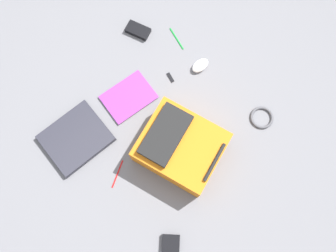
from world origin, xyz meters
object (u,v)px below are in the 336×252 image
at_px(laptop, 76,138).
at_px(power_brick, 138,30).
at_px(computer_mouse, 200,65).
at_px(backpack, 180,147).
at_px(cable_coil, 262,118).
at_px(earbud_pouch, 171,244).
at_px(pen_blue, 117,174).
at_px(usb_stick, 170,77).
at_px(pen_black, 177,38).
at_px(book_blue, 129,97).

xyz_separation_m(laptop, power_brick, (-0.66, -0.20, -0.00)).
bearing_deg(power_brick, computer_mouse, 100.81).
height_order(backpack, cable_coil, backpack).
height_order(computer_mouse, earbud_pouch, computer_mouse).
relative_size(backpack, pen_blue, 3.06).
distance_m(cable_coil, pen_blue, 0.81).
height_order(cable_coil, usb_stick, cable_coil).
xyz_separation_m(computer_mouse, pen_blue, (0.73, 0.08, -0.01)).
bearing_deg(usb_stick, computer_mouse, 154.26).
xyz_separation_m(backpack, cable_coil, (-0.42, 0.20, -0.08)).
height_order(computer_mouse, pen_black, computer_mouse).
distance_m(pen_blue, usb_stick, 0.59).
height_order(book_blue, pen_blue, book_blue).
height_order(computer_mouse, power_brick, computer_mouse).
bearing_deg(earbud_pouch, book_blue, -120.48).
relative_size(pen_black, earbud_pouch, 1.77).
height_order(backpack, computer_mouse, backpack).
relative_size(book_blue, usb_stick, 4.95).
height_order(pen_black, pen_blue, pen_black).
xyz_separation_m(pen_blue, usb_stick, (-0.57, -0.16, -0.00)).
relative_size(book_blue, earbud_pouch, 3.49).
distance_m(backpack, cable_coil, 0.48).
xyz_separation_m(backpack, pen_black, (-0.46, -0.44, -0.08)).
bearing_deg(cable_coil, pen_blue, -25.69).
xyz_separation_m(laptop, earbud_pouch, (0.05, 0.71, -0.00)).
bearing_deg(pen_blue, power_brick, -143.48).
distance_m(backpack, pen_black, 0.64).
bearing_deg(pen_blue, book_blue, -143.63).
bearing_deg(pen_black, cable_coil, 86.86).
relative_size(backpack, cable_coil, 3.65).
height_order(backpack, pen_blue, backpack).
relative_size(backpack, laptop, 1.27).
relative_size(laptop, book_blue, 1.20).
height_order(backpack, book_blue, backpack).
distance_m(laptop, pen_blue, 0.29).
relative_size(power_brick, pen_black, 0.89).
bearing_deg(pen_black, laptop, 0.38).
bearing_deg(book_blue, cable_coil, 123.60).
distance_m(power_brick, pen_blue, 0.81).
bearing_deg(book_blue, pen_blue, 36.37).
xyz_separation_m(backpack, computer_mouse, (-0.42, -0.23, -0.07)).
relative_size(power_brick, usb_stick, 2.24).
bearing_deg(laptop, earbud_pouch, 86.15).
bearing_deg(pen_blue, computer_mouse, -173.50).
bearing_deg(laptop, backpack, 126.42).
distance_m(computer_mouse, usb_stick, 0.17).
bearing_deg(pen_black, book_blue, 6.07).
height_order(earbud_pouch, usb_stick, earbud_pouch).
relative_size(earbud_pouch, usb_stick, 1.42).
bearing_deg(power_brick, earbud_pouch, 51.89).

